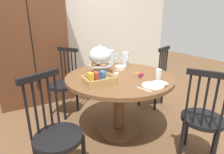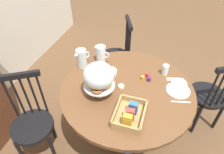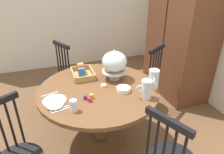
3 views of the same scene
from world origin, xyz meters
name	(u,v)px [view 2 (image 2 of 3)]	position (x,y,z in m)	size (l,w,h in m)	color
ground_plane	(123,134)	(0.00, 0.00, 0.00)	(10.00, 10.00, 0.00)	brown
dining_table	(126,103)	(0.01, -0.01, 0.54)	(1.25, 1.25, 0.74)	brown
windsor_chair_near_window	(32,124)	(-0.45, 0.79, 0.45)	(0.46, 0.46, 0.97)	black
windsor_chair_facing_door	(208,96)	(0.45, -0.83, 0.45)	(0.45, 0.45, 0.97)	black
windsor_chair_far_side	(117,56)	(0.87, 0.33, 0.45)	(0.44, 0.44, 0.97)	black
pastry_stand_with_dome	(99,77)	(-0.12, 0.21, 0.94)	(0.28, 0.28, 0.34)	silver
orange_juice_pitcher	(101,55)	(0.35, 0.36, 0.83)	(0.10, 0.18, 0.19)	silver
milk_pitcher	(82,59)	(0.20, 0.52, 0.83)	(0.18, 0.11, 0.20)	silver
cereal_basket	(130,114)	(-0.31, -0.11, 0.78)	(0.32, 0.24, 0.12)	tan
china_plate_large	(178,90)	(0.12, -0.47, 0.75)	(0.22, 0.22, 0.01)	white
china_plate_small	(179,83)	(0.21, -0.47, 0.76)	(0.15, 0.15, 0.01)	white
cereal_bowl	(110,72)	(0.17, 0.21, 0.76)	(0.14, 0.14, 0.04)	white
drinking_glass	(165,70)	(0.33, -0.32, 0.80)	(0.06, 0.06, 0.11)	silver
butter_dish	(121,86)	(0.01, 0.05, 0.75)	(0.06, 0.06, 0.02)	beige
jam_jar_strawberry	(147,75)	(0.23, -0.16, 0.76)	(0.04, 0.04, 0.04)	#B7282D
jam_jar_apricot	(143,78)	(0.18, -0.13, 0.76)	(0.04, 0.04, 0.04)	orange
jam_jar_grape	(149,79)	(0.18, -0.19, 0.76)	(0.04, 0.04, 0.04)	#5B2366
table_knife	(175,81)	(0.26, -0.44, 0.74)	(0.17, 0.01, 0.01)	silver
dinner_fork	(175,79)	(0.29, -0.43, 0.74)	(0.17, 0.01, 0.01)	silver
soup_spoon	(181,102)	(-0.02, -0.50, 0.74)	(0.17, 0.01, 0.01)	silver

